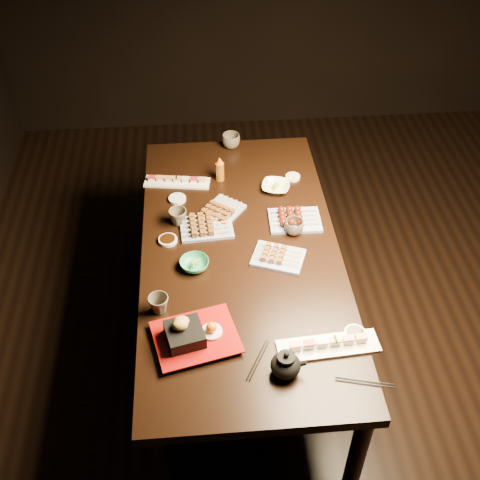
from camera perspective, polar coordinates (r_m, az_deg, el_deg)
name	(u,v)px	position (r m, az deg, el deg)	size (l,w,h in m)	color
ground	(328,373)	(3.24, 8.33, -12.39)	(5.00, 5.00, 0.00)	black
dining_table	(241,305)	(3.00, 0.08, -6.20)	(0.90, 1.80, 0.75)	black
sushi_platter_near	(329,343)	(2.37, 8.39, -9.68)	(0.40, 0.11, 0.05)	white
sushi_platter_far	(177,180)	(3.12, -6.00, 5.67)	(0.34, 0.09, 0.04)	white
yakitori_plate_center	(206,224)	(2.82, -3.21, 1.54)	(0.24, 0.18, 0.06)	#828EB6
yakitori_plate_right	(278,254)	(2.68, 3.67, -1.35)	(0.22, 0.16, 0.06)	#828EB6
yakitori_plate_left	(220,209)	(2.91, -1.87, 2.93)	(0.22, 0.16, 0.06)	#828EB6
tsukune_plate	(295,217)	(2.87, 5.25, 2.22)	(0.24, 0.18, 0.06)	#828EB6
edamame_bowl_green	(194,264)	(2.65, -4.34, -2.29)	(0.13, 0.13, 0.04)	#31966D
edamame_bowl_cream	(276,187)	(3.07, 3.41, 5.04)	(0.14, 0.14, 0.03)	#EBE7C0
tempura_tray	(195,331)	(2.35, -4.25, -8.59)	(0.32, 0.26, 0.12)	black
teacup_near_left	(159,304)	(2.48, -7.72, -6.06)	(0.08, 0.08, 0.08)	#4B4339
teacup_mid_right	(294,227)	(2.81, 5.13, 1.24)	(0.09, 0.09, 0.07)	#4B4339
teacup_far_left	(178,217)	(2.86, -5.90, 2.18)	(0.09, 0.09, 0.08)	#4B4339
teacup_far_right	(231,141)	(3.37, -0.86, 9.38)	(0.10, 0.10, 0.08)	#4B4339
teapot	(286,363)	(2.26, 4.36, -11.56)	(0.13, 0.13, 0.11)	black
condiment_bottle	(220,169)	(3.10, -1.93, 6.78)	(0.04, 0.04, 0.14)	brown
sauce_dish_west	(168,240)	(2.79, -6.86, -0.01)	(0.09, 0.09, 0.02)	white
sauce_dish_east	(293,177)	(3.16, 5.03, 5.97)	(0.08, 0.08, 0.01)	white
sauce_dish_se	(355,333)	(2.44, 10.83, -8.69)	(0.09, 0.09, 0.01)	white
sauce_dish_nw	(177,199)	(3.02, -5.96, 3.90)	(0.09, 0.09, 0.02)	white
chopsticks_near	(258,360)	(2.33, 1.73, -11.28)	(0.20, 0.02, 0.01)	black
chopsticks_se	(365,382)	(2.32, 11.79, -13.07)	(0.22, 0.02, 0.01)	black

